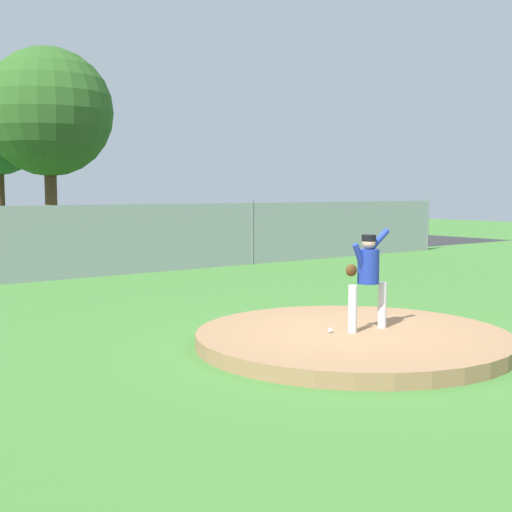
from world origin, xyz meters
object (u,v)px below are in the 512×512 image
object	(u,v)px
baseball	(330,330)
parked_car_champagne	(124,233)
pitcher_youth	(368,272)
traffic_cone_orange	(249,243)

from	to	relation	value
baseball	parked_car_champagne	xyz separation A→B (m)	(4.12, 14.79, 0.56)
baseball	parked_car_champagne	bearing A→B (deg)	74.42
pitcher_youth	traffic_cone_orange	distance (m)	17.10
parked_car_champagne	traffic_cone_orange	distance (m)	5.31
pitcher_youth	parked_car_champagne	size ratio (longest dim) A/B	0.32
baseball	parked_car_champagne	distance (m)	15.37
parked_car_champagne	traffic_cone_orange	size ratio (longest dim) A/B	8.52
pitcher_youth	parked_car_champagne	distance (m)	15.40
pitcher_youth	traffic_cone_orange	size ratio (longest dim) A/B	2.75
pitcher_youth	traffic_cone_orange	xyz separation A→B (m)	(8.82, 14.62, -0.83)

